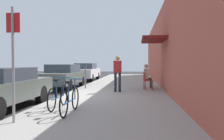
% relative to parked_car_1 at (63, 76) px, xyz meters
% --- Properties ---
extents(ground_plane, '(60.00, 60.00, 0.00)m').
position_rel_parked_car_1_xyz_m(ground_plane, '(1.10, -3.47, -0.72)').
color(ground_plane, '#2D2D30').
extents(sidewalk_slab, '(4.50, 32.00, 0.12)m').
position_rel_parked_car_1_xyz_m(sidewalk_slab, '(3.35, -1.47, -0.66)').
color(sidewalk_slab, '#9E9B93').
rests_on(sidewalk_slab, ground_plane).
extents(building_facade, '(1.40, 32.00, 4.54)m').
position_rel_parked_car_1_xyz_m(building_facade, '(5.74, -1.47, 1.55)').
color(building_facade, '#BC5442').
rests_on(building_facade, ground_plane).
extents(parked_car_1, '(1.80, 4.40, 1.39)m').
position_rel_parked_car_1_xyz_m(parked_car_1, '(0.00, 0.00, 0.00)').
color(parked_car_1, '#47514C').
rests_on(parked_car_1, ground_plane).
extents(parked_car_2, '(1.80, 4.40, 1.45)m').
position_rel_parked_car_1_xyz_m(parked_car_2, '(0.00, 5.93, 0.03)').
color(parked_car_2, silver).
rests_on(parked_car_2, ground_plane).
extents(parking_meter, '(0.12, 0.10, 1.32)m').
position_rel_parked_car_1_xyz_m(parking_meter, '(1.55, -0.93, 0.16)').
color(parking_meter, slate).
rests_on(parking_meter, sidewalk_slab).
extents(street_sign, '(0.32, 0.06, 2.60)m').
position_rel_parked_car_1_xyz_m(street_sign, '(1.50, -7.95, 0.92)').
color(street_sign, gray).
rests_on(street_sign, sidewalk_slab).
extents(bicycle_0, '(0.46, 1.71, 0.90)m').
position_rel_parked_car_1_xyz_m(bicycle_0, '(2.49, -6.90, -0.24)').
color(bicycle_0, black).
rests_on(bicycle_0, sidewalk_slab).
extents(bicycle_1, '(0.46, 1.71, 0.90)m').
position_rel_parked_car_1_xyz_m(bicycle_1, '(1.94, -6.27, -0.24)').
color(bicycle_1, black).
rests_on(bicycle_1, sidewalk_slab).
extents(cafe_chair_0, '(0.50, 0.50, 0.87)m').
position_rel_parked_car_1_xyz_m(cafe_chair_0, '(4.76, -1.19, -0.10)').
color(cafe_chair_0, maroon).
rests_on(cafe_chair_0, sidewalk_slab).
extents(cafe_chair_1, '(0.46, 0.46, 0.87)m').
position_rel_parked_car_1_xyz_m(cafe_chair_1, '(4.76, -0.31, -0.10)').
color(cafe_chair_1, maroon).
rests_on(cafe_chair_1, sidewalk_slab).
extents(seated_patron_1, '(0.44, 0.37, 1.29)m').
position_rel_parked_car_1_xyz_m(seated_patron_1, '(4.82, -0.31, 0.09)').
color(seated_patron_1, '#232838').
rests_on(seated_patron_1, sidewalk_slab).
extents(pedestrian_standing, '(0.36, 0.22, 1.70)m').
position_rel_parked_car_1_xyz_m(pedestrian_standing, '(3.37, -2.19, 0.40)').
color(pedestrian_standing, '#232838').
rests_on(pedestrian_standing, sidewalk_slab).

